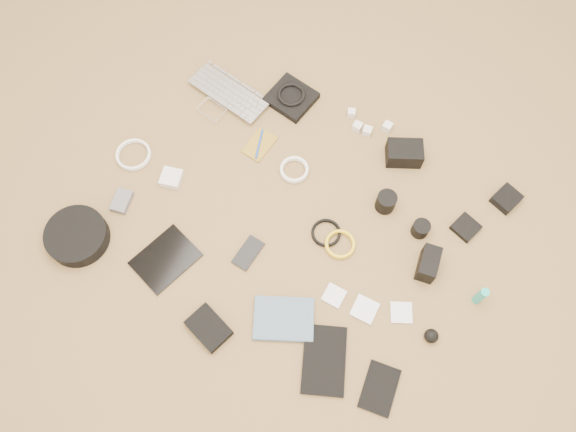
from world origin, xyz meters
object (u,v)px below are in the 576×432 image
at_px(tablet, 166,259).
at_px(laptop, 222,101).
at_px(phone, 248,253).
at_px(dslr_camera, 404,153).
at_px(headphone_case, 77,236).
at_px(paperback, 283,341).

bearing_deg(tablet, laptop, 121.06).
xyz_separation_m(tablet, phone, (0.25, 0.14, 0.00)).
relative_size(dslr_camera, phone, 1.08).
distance_m(headphone_case, paperback, 0.82).
height_order(laptop, dslr_camera, dslr_camera).
relative_size(laptop, phone, 2.69).
bearing_deg(phone, headphone_case, -152.38).
relative_size(dslr_camera, tablet, 0.62).
bearing_deg(tablet, phone, 49.89).
bearing_deg(laptop, dslr_camera, 18.05).
distance_m(tablet, phone, 0.29).
xyz_separation_m(laptop, headphone_case, (-0.19, -0.73, 0.02)).
relative_size(laptop, headphone_case, 1.50).
bearing_deg(paperback, laptop, 16.99).
distance_m(phone, paperback, 0.34).
bearing_deg(tablet, dslr_camera, 70.54).
bearing_deg(laptop, paperback, -37.69).
relative_size(headphone_case, paperback, 1.09).
bearing_deg(phone, paperback, -35.67).
distance_m(dslr_camera, tablet, 0.96).
bearing_deg(dslr_camera, tablet, -153.02).
height_order(tablet, headphone_case, headphone_case).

